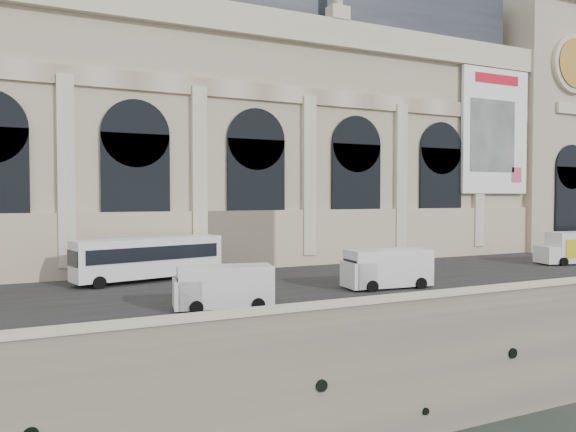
% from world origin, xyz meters
% --- Properties ---
extents(ground, '(260.00, 260.00, 0.00)m').
position_xyz_m(ground, '(0.00, 0.00, 0.00)').
color(ground, black).
rests_on(ground, ground).
extents(quay, '(160.00, 70.00, 6.00)m').
position_xyz_m(quay, '(0.00, 35.00, 3.00)').
color(quay, gray).
rests_on(quay, ground).
extents(street, '(160.00, 24.00, 0.06)m').
position_xyz_m(street, '(0.00, 14.00, 6.03)').
color(street, '#2D2D2D').
rests_on(street, quay).
extents(parapet, '(160.00, 1.40, 1.21)m').
position_xyz_m(parapet, '(0.00, 0.60, 6.62)').
color(parapet, gray).
rests_on(parapet, quay).
extents(museum, '(69.00, 18.70, 29.10)m').
position_xyz_m(museum, '(-5.98, 30.86, 19.72)').
color(museum, '#B9AD8F').
rests_on(museum, quay).
extents(clock_pavilion, '(13.00, 14.72, 36.70)m').
position_xyz_m(clock_pavilion, '(34.00, 27.93, 23.42)').
color(clock_pavilion, '#B9AD8F').
rests_on(clock_pavilion, quay).
extents(bus_left, '(11.06, 4.53, 3.19)m').
position_xyz_m(bus_left, '(-13.73, 18.69, 7.79)').
color(bus_left, silver).
rests_on(bus_left, quay).
extents(van_b, '(5.65, 3.03, 2.39)m').
position_xyz_m(van_b, '(-12.44, 7.05, 7.22)').
color(van_b, silver).
rests_on(van_b, quay).
extents(van_c, '(6.11, 2.91, 2.64)m').
position_xyz_m(van_c, '(-0.30, 8.75, 7.35)').
color(van_c, silver).
rests_on(van_c, quay).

